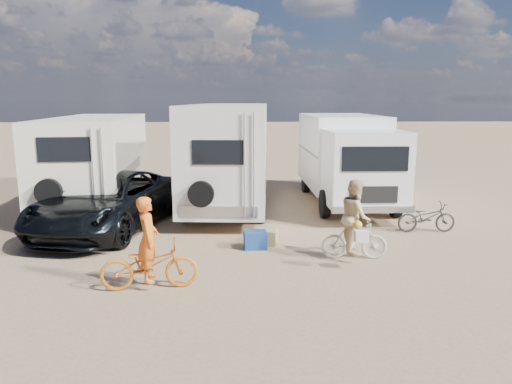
{
  "coord_description": "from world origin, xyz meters",
  "views": [
    {
      "loc": [
        -0.06,
        -10.03,
        3.71
      ],
      "look_at": [
        0.43,
        2.35,
        1.3
      ],
      "focal_mm": 33.61,
      "sensor_mm": 36.0,
      "label": 1
    }
  ],
  "objects_px": {
    "rider_man": "(148,248)",
    "bike_parked": "(426,217)",
    "bike_man": "(149,265)",
    "rider_woman": "(355,223)",
    "cooler": "(255,240)",
    "rv_main": "(230,156)",
    "box_truck": "(346,160)",
    "dark_suv": "(107,202)",
    "rv_left": "(96,162)",
    "crate": "(267,237)",
    "bike_woman": "(354,240)"
  },
  "relations": [
    {
      "from": "dark_suv",
      "to": "rider_woman",
      "type": "height_order",
      "value": "rider_woman"
    },
    {
      "from": "rider_woman",
      "to": "crate",
      "type": "distance_m",
      "value": 2.42
    },
    {
      "from": "box_truck",
      "to": "crate",
      "type": "distance_m",
      "value": 5.95
    },
    {
      "from": "dark_suv",
      "to": "bike_woman",
      "type": "height_order",
      "value": "dark_suv"
    },
    {
      "from": "bike_man",
      "to": "rv_main",
      "type": "bearing_deg",
      "value": -18.38
    },
    {
      "from": "rv_left",
      "to": "bike_parked",
      "type": "relative_size",
      "value": 4.72
    },
    {
      "from": "rv_main",
      "to": "bike_woman",
      "type": "relative_size",
      "value": 5.04
    },
    {
      "from": "bike_man",
      "to": "cooler",
      "type": "xyz_separation_m",
      "value": [
        2.19,
        2.53,
        -0.27
      ]
    },
    {
      "from": "box_truck",
      "to": "bike_parked",
      "type": "relative_size",
      "value": 4.35
    },
    {
      "from": "cooler",
      "to": "dark_suv",
      "type": "bearing_deg",
      "value": 149.88
    },
    {
      "from": "box_truck",
      "to": "rider_man",
      "type": "bearing_deg",
      "value": -126.03
    },
    {
      "from": "rv_left",
      "to": "box_truck",
      "type": "distance_m",
      "value": 8.85
    },
    {
      "from": "bike_man",
      "to": "rider_woman",
      "type": "bearing_deg",
      "value": -77.07
    },
    {
      "from": "bike_man",
      "to": "bike_parked",
      "type": "xyz_separation_m",
      "value": [
        7.09,
        3.86,
        -0.07
      ]
    },
    {
      "from": "rv_main",
      "to": "dark_suv",
      "type": "bearing_deg",
      "value": -135.96
    },
    {
      "from": "rv_left",
      "to": "rider_man",
      "type": "distance_m",
      "value": 8.52
    },
    {
      "from": "bike_man",
      "to": "box_truck",
      "type": "bearing_deg",
      "value": -43.19
    },
    {
      "from": "rider_woman",
      "to": "cooler",
      "type": "bearing_deg",
      "value": 73.2
    },
    {
      "from": "rv_main",
      "to": "cooler",
      "type": "bearing_deg",
      "value": -78.18
    },
    {
      "from": "box_truck",
      "to": "dark_suv",
      "type": "height_order",
      "value": "box_truck"
    },
    {
      "from": "rv_main",
      "to": "cooler",
      "type": "height_order",
      "value": "rv_main"
    },
    {
      "from": "bike_woman",
      "to": "rider_woman",
      "type": "height_order",
      "value": "rider_woman"
    },
    {
      "from": "rv_left",
      "to": "dark_suv",
      "type": "height_order",
      "value": "rv_left"
    },
    {
      "from": "rider_man",
      "to": "cooler",
      "type": "bearing_deg",
      "value": -47.98
    },
    {
      "from": "rider_woman",
      "to": "rv_left",
      "type": "bearing_deg",
      "value": 55.53
    },
    {
      "from": "dark_suv",
      "to": "rider_woman",
      "type": "bearing_deg",
      "value": -11.53
    },
    {
      "from": "bike_parked",
      "to": "crate",
      "type": "xyz_separation_m",
      "value": [
        -4.56,
        -0.99,
        -0.23
      ]
    },
    {
      "from": "rider_man",
      "to": "rider_woman",
      "type": "relative_size",
      "value": 0.98
    },
    {
      "from": "dark_suv",
      "to": "bike_man",
      "type": "distance_m",
      "value": 4.96
    },
    {
      "from": "dark_suv",
      "to": "box_truck",
      "type": "bearing_deg",
      "value": 35.41
    },
    {
      "from": "cooler",
      "to": "crate",
      "type": "distance_m",
      "value": 0.47
    },
    {
      "from": "rv_main",
      "to": "cooler",
      "type": "xyz_separation_m",
      "value": [
        0.7,
        -4.95,
        -1.54
      ]
    },
    {
      "from": "bike_woman",
      "to": "cooler",
      "type": "relative_size",
      "value": 2.73
    },
    {
      "from": "cooler",
      "to": "rider_man",
      "type": "bearing_deg",
      "value": -135.47
    },
    {
      "from": "rv_main",
      "to": "rv_left",
      "type": "relative_size",
      "value": 1.0
    },
    {
      "from": "rv_left",
      "to": "cooler",
      "type": "distance_m",
      "value": 7.7
    },
    {
      "from": "rv_main",
      "to": "bike_man",
      "type": "distance_m",
      "value": 7.73
    },
    {
      "from": "rider_man",
      "to": "cooler",
      "type": "height_order",
      "value": "rider_man"
    },
    {
      "from": "rv_main",
      "to": "bike_man",
      "type": "height_order",
      "value": "rv_main"
    },
    {
      "from": "box_truck",
      "to": "rv_left",
      "type": "bearing_deg",
      "value": 179.29
    },
    {
      "from": "bike_man",
      "to": "rider_woman",
      "type": "xyz_separation_m",
      "value": [
        4.49,
        1.64,
        0.36
      ]
    },
    {
      "from": "rv_main",
      "to": "box_truck",
      "type": "relative_size",
      "value": 1.09
    },
    {
      "from": "rv_left",
      "to": "bike_woman",
      "type": "distance_m",
      "value": 9.95
    },
    {
      "from": "dark_suv",
      "to": "crate",
      "type": "height_order",
      "value": "dark_suv"
    },
    {
      "from": "rv_main",
      "to": "cooler",
      "type": "distance_m",
      "value": 5.23
    },
    {
      "from": "rider_man",
      "to": "bike_parked",
      "type": "distance_m",
      "value": 8.08
    },
    {
      "from": "rider_man",
      "to": "cooler",
      "type": "distance_m",
      "value": 3.41
    },
    {
      "from": "rv_main",
      "to": "bike_parked",
      "type": "height_order",
      "value": "rv_main"
    },
    {
      "from": "bike_parked",
      "to": "dark_suv",
      "type": "bearing_deg",
      "value": 86.28
    },
    {
      "from": "rv_main",
      "to": "dark_suv",
      "type": "distance_m",
      "value": 4.66
    }
  ]
}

